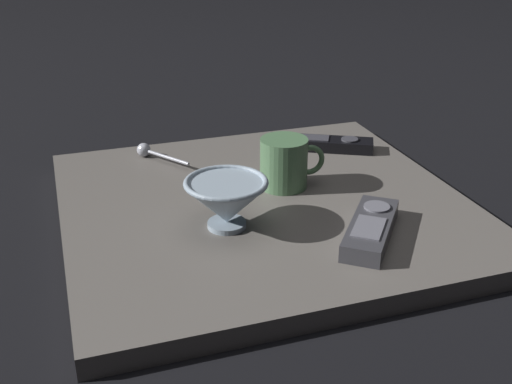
% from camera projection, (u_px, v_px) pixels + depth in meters
% --- Properties ---
extents(ground_plane, '(6.00, 6.00, 0.00)m').
position_uv_depth(ground_plane, '(264.00, 217.00, 1.01)').
color(ground_plane, black).
extents(table, '(0.62, 0.60, 0.03)m').
position_uv_depth(table, '(264.00, 208.00, 1.01)').
color(table, '#5B5651').
rests_on(table, ground).
extents(cereal_bowl, '(0.12, 0.12, 0.07)m').
position_uv_depth(cereal_bowl, '(226.00, 201.00, 0.90)').
color(cereal_bowl, '#8C9EAD').
rests_on(cereal_bowl, table).
extents(coffee_mug, '(0.11, 0.08, 0.08)m').
position_uv_depth(coffee_mug, '(285.00, 163.00, 1.03)').
color(coffee_mug, '#4C724C').
rests_on(coffee_mug, table).
extents(teaspoon, '(0.08, 0.11, 0.03)m').
position_uv_depth(teaspoon, '(148.00, 151.00, 1.16)').
color(teaspoon, '#A3A5B2').
rests_on(teaspoon, table).
extents(tv_remote_near, '(0.14, 0.16, 0.03)m').
position_uv_depth(tv_remote_near, '(371.00, 229.00, 0.89)').
color(tv_remote_near, '#38383D').
rests_on(tv_remote_near, table).
extents(tv_remote_far, '(0.20, 0.13, 0.02)m').
position_uv_depth(tv_remote_far, '(321.00, 143.00, 1.20)').
color(tv_remote_far, black).
rests_on(tv_remote_far, table).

